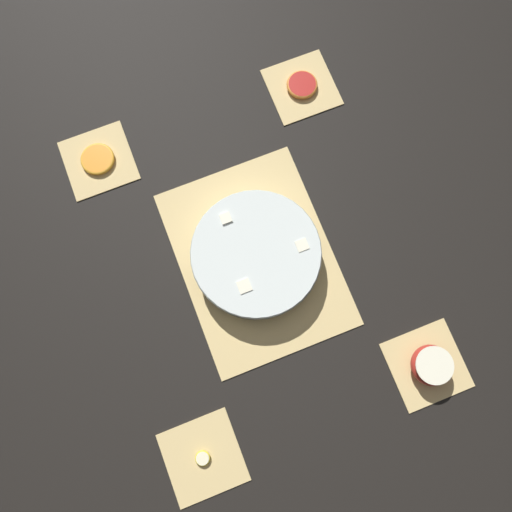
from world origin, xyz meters
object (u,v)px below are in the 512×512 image
(orange_slice_whole, at_px, (98,159))
(grapefruit_slice, at_px, (302,85))
(fruit_salad_bowl, at_px, (256,255))
(banana_coin_single, at_px, (203,458))
(apple_half, at_px, (431,365))

(orange_slice_whole, xyz_separation_m, grapefruit_slice, (0.00, -0.52, 0.00))
(fruit_salad_bowl, height_order, banana_coin_single, fruit_salad_bowl)
(fruit_salad_bowl, relative_size, orange_slice_whole, 3.58)
(fruit_salad_bowl, relative_size, banana_coin_single, 8.87)
(banana_coin_single, bearing_deg, orange_slice_whole, 0.00)
(orange_slice_whole, bearing_deg, grapefruit_slice, -90.00)
(banana_coin_single, bearing_deg, grapefruit_slice, -36.12)
(orange_slice_whole, height_order, banana_coin_single, orange_slice_whole)
(fruit_salad_bowl, height_order, orange_slice_whole, fruit_salad_bowl)
(apple_half, relative_size, grapefruit_slice, 1.16)
(apple_half, relative_size, banana_coin_single, 2.72)
(apple_half, distance_m, orange_slice_whole, 0.89)
(orange_slice_whole, distance_m, banana_coin_single, 0.72)
(fruit_salad_bowl, xyz_separation_m, banana_coin_single, (-0.36, 0.26, -0.03))
(apple_half, bearing_deg, orange_slice_whole, 36.12)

